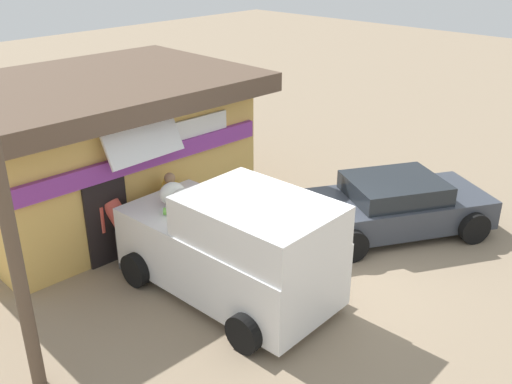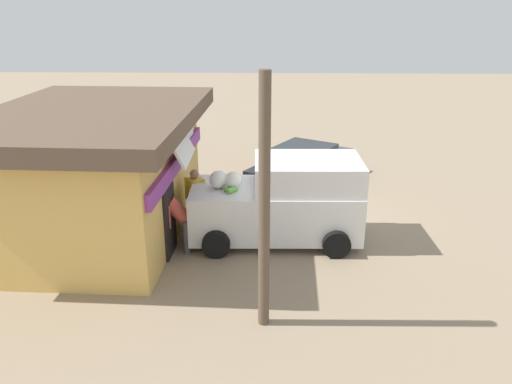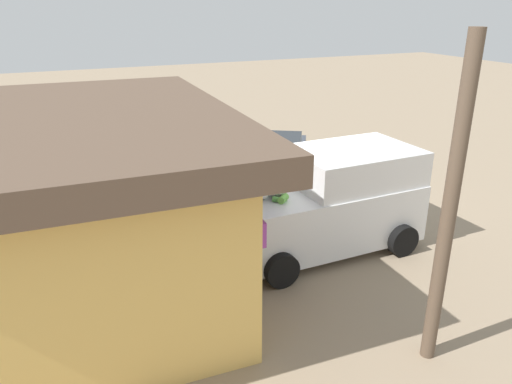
{
  "view_description": "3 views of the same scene",
  "coord_description": "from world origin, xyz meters",
  "px_view_note": "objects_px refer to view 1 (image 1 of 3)",
  "views": [
    {
      "loc": [
        -7.77,
        -5.7,
        6.01
      ],
      "look_at": [
        0.31,
        1.95,
        1.0
      ],
      "focal_mm": 40.35,
      "sensor_mm": 36.0,
      "label": 1
    },
    {
      "loc": [
        -13.07,
        1.0,
        5.52
      ],
      "look_at": [
        -0.71,
        1.31,
        0.87
      ],
      "focal_mm": 35.44,
      "sensor_mm": 36.0,
      "label": 2
    },
    {
      "loc": [
        -9.56,
        5.73,
        4.85
      ],
      "look_at": [
        -0.09,
        1.53,
        0.8
      ],
      "focal_mm": 34.57,
      "sensor_mm": 36.0,
      "label": 3
    }
  ],
  "objects_px": {
    "vendor_standing": "(171,205)",
    "paint_bucket": "(269,215)",
    "unloaded_banana_pile": "(127,230)",
    "storefront_bar": "(98,147)",
    "delivery_van": "(233,245)",
    "parked_sedan": "(393,205)",
    "customer_bending": "(119,223)"
  },
  "relations": [
    {
      "from": "vendor_standing",
      "to": "paint_bucket",
      "type": "height_order",
      "value": "vendor_standing"
    },
    {
      "from": "unloaded_banana_pile",
      "to": "paint_bucket",
      "type": "bearing_deg",
      "value": -33.24
    },
    {
      "from": "storefront_bar",
      "to": "vendor_standing",
      "type": "bearing_deg",
      "value": -87.11
    },
    {
      "from": "delivery_van",
      "to": "parked_sedan",
      "type": "height_order",
      "value": "delivery_van"
    },
    {
      "from": "storefront_bar",
      "to": "customer_bending",
      "type": "distance_m",
      "value": 2.47
    },
    {
      "from": "delivery_van",
      "to": "vendor_standing",
      "type": "xyz_separation_m",
      "value": [
        0.37,
        2.16,
        -0.05
      ]
    },
    {
      "from": "storefront_bar",
      "to": "delivery_van",
      "type": "xyz_separation_m",
      "value": [
        -0.25,
        -4.53,
        -0.65
      ]
    },
    {
      "from": "delivery_van",
      "to": "unloaded_banana_pile",
      "type": "xyz_separation_m",
      "value": [
        -0.09,
        3.2,
        -0.83
      ]
    },
    {
      "from": "delivery_van",
      "to": "unloaded_banana_pile",
      "type": "distance_m",
      "value": 3.31
    },
    {
      "from": "unloaded_banana_pile",
      "to": "paint_bucket",
      "type": "xyz_separation_m",
      "value": [
        2.66,
        -1.74,
        -0.01
      ]
    },
    {
      "from": "delivery_van",
      "to": "paint_bucket",
      "type": "bearing_deg",
      "value": 29.62
    },
    {
      "from": "parked_sedan",
      "to": "customer_bending",
      "type": "distance_m",
      "value": 5.82
    },
    {
      "from": "delivery_van",
      "to": "unloaded_banana_pile",
      "type": "height_order",
      "value": "delivery_van"
    },
    {
      "from": "storefront_bar",
      "to": "vendor_standing",
      "type": "height_order",
      "value": "storefront_bar"
    },
    {
      "from": "storefront_bar",
      "to": "customer_bending",
      "type": "xyz_separation_m",
      "value": [
        -0.98,
        -2.12,
        -0.8
      ]
    },
    {
      "from": "parked_sedan",
      "to": "unloaded_banana_pile",
      "type": "height_order",
      "value": "parked_sedan"
    },
    {
      "from": "customer_bending",
      "to": "unloaded_banana_pile",
      "type": "distance_m",
      "value": 1.23
    },
    {
      "from": "unloaded_banana_pile",
      "to": "paint_bucket",
      "type": "relative_size",
      "value": 2.49
    },
    {
      "from": "parked_sedan",
      "to": "vendor_standing",
      "type": "distance_m",
      "value": 4.78
    },
    {
      "from": "unloaded_banana_pile",
      "to": "customer_bending",
      "type": "bearing_deg",
      "value": -129.19
    },
    {
      "from": "vendor_standing",
      "to": "paint_bucket",
      "type": "xyz_separation_m",
      "value": [
        2.2,
        -0.7,
        -0.79
      ]
    },
    {
      "from": "storefront_bar",
      "to": "customer_bending",
      "type": "bearing_deg",
      "value": -114.86
    },
    {
      "from": "unloaded_banana_pile",
      "to": "parked_sedan",
      "type": "bearing_deg",
      "value": -43.13
    },
    {
      "from": "delivery_van",
      "to": "storefront_bar",
      "type": "bearing_deg",
      "value": 86.85
    },
    {
      "from": "vendor_standing",
      "to": "delivery_van",
      "type": "bearing_deg",
      "value": -99.68
    },
    {
      "from": "customer_bending",
      "to": "unloaded_banana_pile",
      "type": "relative_size",
      "value": 1.64
    },
    {
      "from": "parked_sedan",
      "to": "unloaded_banana_pile",
      "type": "bearing_deg",
      "value": 136.87
    },
    {
      "from": "storefront_bar",
      "to": "paint_bucket",
      "type": "relative_size",
      "value": 19.7
    },
    {
      "from": "vendor_standing",
      "to": "unloaded_banana_pile",
      "type": "relative_size",
      "value": 1.89
    },
    {
      "from": "delivery_van",
      "to": "paint_bucket",
      "type": "relative_size",
      "value": 12.96
    },
    {
      "from": "parked_sedan",
      "to": "vendor_standing",
      "type": "height_order",
      "value": "vendor_standing"
    },
    {
      "from": "storefront_bar",
      "to": "delivery_van",
      "type": "distance_m",
      "value": 4.59
    }
  ]
}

